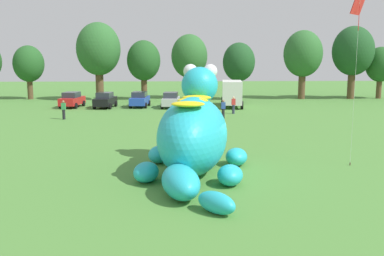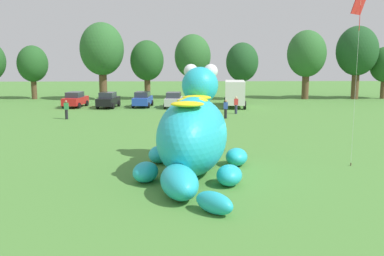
{
  "view_description": "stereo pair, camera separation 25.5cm",
  "coord_description": "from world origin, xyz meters",
  "views": [
    {
      "loc": [
        -1.82,
        -20.37,
        5.57
      ],
      "look_at": [
        -0.93,
        1.06,
        2.05
      ],
      "focal_mm": 40.6,
      "sensor_mm": 36.0,
      "label": 1
    },
    {
      "loc": [
        -1.56,
        -20.37,
        5.57
      ],
      "look_at": [
        -0.93,
        1.06,
        2.05
      ],
      "focal_mm": 40.6,
      "sensor_mm": 36.0,
      "label": 2
    }
  ],
  "objects": [
    {
      "name": "tree_mid_left",
      "position": [
        -11.44,
        36.33,
        6.49
      ],
      "size": [
        5.59,
        5.59,
        9.93
      ],
      "color": "brown",
      "rests_on": "ground"
    },
    {
      "name": "giant_inflatable_creature",
      "position": [
        -0.92,
        0.05,
        1.9
      ],
      "size": [
        5.87,
        10.39,
        5.19
      ],
      "color": "#23B2C6",
      "rests_on": "ground"
    },
    {
      "name": "tree_mid_right",
      "position": [
        15.24,
        37.07,
        5.91
      ],
      "size": [
        5.09,
        5.09,
        9.04
      ],
      "color": "brown",
      "rests_on": "ground"
    },
    {
      "name": "spectator_mid_field",
      "position": [
        4.04,
        22.1,
        0.85
      ],
      "size": [
        0.38,
        0.26,
        1.71
      ],
      "color": "#2D334C",
      "rests_on": "ground"
    },
    {
      "name": "tree_centre",
      "position": [
        0.25,
        38.25,
        5.59
      ],
      "size": [
        4.82,
        4.82,
        8.55
      ],
      "color": "brown",
      "rests_on": "ground"
    },
    {
      "name": "box_truck",
      "position": [
        4.66,
        28.11,
        1.6
      ],
      "size": [
        2.93,
        6.58,
        2.95
      ],
      "color": "#333842",
      "rests_on": "ground"
    },
    {
      "name": "tethered_flying_kite",
      "position": [
        7.31,
        1.22,
        8.2
      ],
      "size": [
        1.13,
        1.13,
        9.07
      ],
      "color": "brown",
      "rests_on": "ground"
    },
    {
      "name": "tree_left",
      "position": [
        -20.93,
        38.1,
        4.62
      ],
      "size": [
        3.98,
        3.98,
        7.06
      ],
      "color": "brown",
      "rests_on": "ground"
    },
    {
      "name": "tree_centre_left",
      "position": [
        -5.75,
        36.96,
        5.04
      ],
      "size": [
        4.34,
        4.34,
        7.71
      ],
      "color": "brown",
      "rests_on": "ground"
    },
    {
      "name": "tree_far_right",
      "position": [
        25.86,
        37.24,
        4.52
      ],
      "size": [
        3.89,
        3.89,
        6.91
      ],
      "color": "brown",
      "rests_on": "ground"
    },
    {
      "name": "car_blue",
      "position": [
        -5.68,
        28.32,
        0.86
      ],
      "size": [
        2.23,
        4.24,
        1.72
      ],
      "color": "#2347B7",
      "rests_on": "ground"
    },
    {
      "name": "spectator_by_cars",
      "position": [
        2.66,
        18.82,
        0.85
      ],
      "size": [
        0.38,
        0.26,
        1.71
      ],
      "color": "black",
      "rests_on": "ground"
    },
    {
      "name": "tree_centre_right",
      "position": [
        6.61,
        36.22,
        4.85
      ],
      "size": [
        4.17,
        4.17,
        7.41
      ],
      "color": "brown",
      "rests_on": "ground"
    },
    {
      "name": "car_black",
      "position": [
        -9.43,
        27.7,
        0.86
      ],
      "size": [
        2.3,
        4.27,
        1.72
      ],
      "color": "black",
      "rests_on": "ground"
    },
    {
      "name": "tree_right",
      "position": [
        21.88,
        36.89,
        6.27
      ],
      "size": [
        5.4,
        5.4,
        9.59
      ],
      "color": "brown",
      "rests_on": "ground"
    },
    {
      "name": "spectator_near_inflatable",
      "position": [
        -11.77,
        18.81,
        0.85
      ],
      "size": [
        0.38,
        0.26,
        1.71
      ],
      "color": "black",
      "rests_on": "ground"
    },
    {
      "name": "car_red",
      "position": [
        -13.19,
        28.28,
        0.86
      ],
      "size": [
        2.33,
        4.28,
        1.72
      ],
      "color": "red",
      "rests_on": "ground"
    },
    {
      "name": "car_silver",
      "position": [
        -2.18,
        27.52,
        0.86
      ],
      "size": [
        2.2,
        4.23,
        1.72
      ],
      "color": "#B7BABF",
      "rests_on": "ground"
    },
    {
      "name": "ground_plane",
      "position": [
        0.0,
        0.0,
        0.0
      ],
      "size": [
        160.0,
        160.0,
        0.0
      ],
      "primitive_type": "plane",
      "color": "#4C8438"
    }
  ]
}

